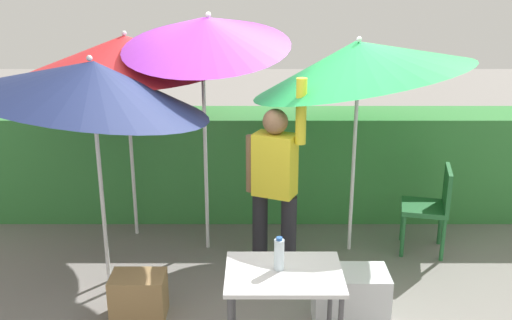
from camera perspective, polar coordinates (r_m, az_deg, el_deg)
The scene contains 12 objects.
ground_plane at distance 5.41m, azimuth 0.01°, elevation -12.15°, with size 24.00×24.00×0.00m, color gray.
hedge_row at distance 6.70m, azimuth -0.05°, elevation -0.37°, with size 8.00×0.70×1.20m, color #38843D.
umbrella_rainbow at distance 5.51m, azimuth 9.75°, elevation 9.55°, with size 2.10×2.06×2.37m.
umbrella_orange at distance 5.96m, azimuth -12.89°, elevation 10.10°, with size 2.00×2.00×2.17m.
umbrella_yellow at distance 5.05m, azimuth -15.96°, elevation 7.28°, with size 2.07×2.03×2.23m.
umbrella_navy at distance 5.48m, azimuth -5.20°, elevation 12.31°, with size 1.59×1.60×2.52m.
person_vendor at distance 5.16m, azimuth 1.63°, elevation -2.21°, with size 0.54×0.35×1.88m.
chair_plastic at distance 6.06m, azimuth 16.59°, elevation -4.12°, with size 0.53×0.53×0.89m.
cooler_box at distance 4.85m, azimuth 8.99°, elevation -13.10°, with size 0.59×0.36×0.46m, color silver.
crate_cardboard at distance 4.99m, azimuth -11.57°, elevation -12.88°, with size 0.44×0.31×0.37m, color #9E7A4C.
folding_table at distance 4.10m, azimuth 2.53°, elevation -12.02°, with size 0.80×0.60×0.77m.
bottle_water at distance 4.03m, azimuth 2.07°, elevation -9.17°, with size 0.07×0.07×0.24m.
Camera 1 is at (-0.02, -4.67, 2.73)m, focal length 41.00 mm.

